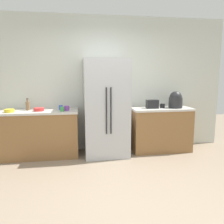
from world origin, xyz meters
name	(u,v)px	position (x,y,z in m)	size (l,w,h in m)	color
ground_plane	(115,192)	(0.00, 0.00, 0.00)	(10.63, 10.63, 0.00)	gray
kitchen_back_panel	(100,84)	(0.00, 1.92, 1.37)	(5.32, 0.10, 2.73)	silver
counter_left	(40,134)	(-1.19, 1.57, 0.45)	(1.45, 0.60, 0.90)	olive
counter_right	(160,129)	(1.22, 1.57, 0.45)	(1.22, 0.60, 0.90)	olive
refrigerator	(106,108)	(0.07, 1.49, 0.93)	(0.84, 0.73, 1.86)	#B7BABF
toaster	(152,104)	(1.02, 1.54, 0.98)	(0.23, 0.14, 0.17)	black
rice_cooker	(176,100)	(1.51, 1.53, 1.05)	(0.28, 0.28, 0.34)	#262628
bottle_a	(28,105)	(-1.41, 1.66, 0.99)	(0.08, 0.08, 0.23)	brown
cup_a	(67,108)	(-0.67, 1.50, 0.94)	(0.09, 0.09, 0.09)	purple
cup_b	(162,106)	(1.24, 1.55, 0.94)	(0.09, 0.09, 0.08)	black
cup_c	(61,108)	(-0.79, 1.62, 0.94)	(0.08, 0.08, 0.09)	blue
cup_d	(62,109)	(-0.76, 1.42, 0.94)	(0.07, 0.07, 0.08)	green
bowl_a	(39,109)	(-1.19, 1.54, 0.93)	(0.19, 0.19, 0.06)	red
bowl_b	(9,111)	(-1.69, 1.46, 0.92)	(0.17, 0.17, 0.06)	yellow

